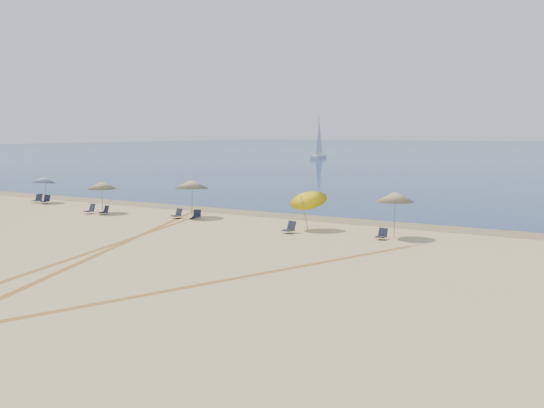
{
  "coord_description": "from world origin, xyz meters",
  "views": [
    {
      "loc": [
        17.44,
        -10.75,
        5.67
      ],
      "look_at": [
        0.0,
        20.0,
        1.3
      ],
      "focal_mm": 38.02,
      "sensor_mm": 36.0,
      "label": 1
    }
  ],
  "objects_px": {
    "umbrella_4": "(395,197)",
    "chair_7": "(382,235)",
    "chair_0": "(38,199)",
    "chair_1": "(46,200)",
    "chair_4": "(177,214)",
    "umbrella_1": "(102,185)",
    "sailboat_0": "(319,146)",
    "chair_3": "(105,211)",
    "umbrella_2": "(191,184)",
    "chair_6": "(290,228)",
    "umbrella_3": "(308,196)",
    "umbrella_0": "(44,180)",
    "chair_2": "(90,209)",
    "chair_5": "(197,215)"
  },
  "relations": [
    {
      "from": "umbrella_1",
      "to": "chair_6",
      "type": "height_order",
      "value": "umbrella_1"
    },
    {
      "from": "umbrella_4",
      "to": "chair_5",
      "type": "height_order",
      "value": "umbrella_4"
    },
    {
      "from": "umbrella_0",
      "to": "chair_7",
      "type": "height_order",
      "value": "umbrella_0"
    },
    {
      "from": "umbrella_0",
      "to": "chair_4",
      "type": "bearing_deg",
      "value": -5.57
    },
    {
      "from": "chair_2",
      "to": "chair_7",
      "type": "bearing_deg",
      "value": 12.74
    },
    {
      "from": "umbrella_4",
      "to": "chair_5",
      "type": "xyz_separation_m",
      "value": [
        -13.54,
        0.25,
        -1.98
      ]
    },
    {
      "from": "chair_2",
      "to": "chair_3",
      "type": "distance_m",
      "value": 1.26
    },
    {
      "from": "chair_6",
      "to": "sailboat_0",
      "type": "xyz_separation_m",
      "value": [
        -39.36,
        88.6,
        2.54
      ]
    },
    {
      "from": "umbrella_1",
      "to": "umbrella_4",
      "type": "xyz_separation_m",
      "value": [
        21.11,
        0.77,
        0.25
      ]
    },
    {
      "from": "chair_2",
      "to": "sailboat_0",
      "type": "xyz_separation_m",
      "value": [
        -23.35,
        88.48,
        2.54
      ]
    },
    {
      "from": "sailboat_0",
      "to": "chair_1",
      "type": "bearing_deg",
      "value": -85.45
    },
    {
      "from": "umbrella_3",
      "to": "chair_1",
      "type": "bearing_deg",
      "value": 177.4
    },
    {
      "from": "chair_4",
      "to": "chair_6",
      "type": "height_order",
      "value": "chair_6"
    },
    {
      "from": "umbrella_1",
      "to": "sailboat_0",
      "type": "bearing_deg",
      "value": 105.2
    },
    {
      "from": "chair_7",
      "to": "chair_5",
      "type": "bearing_deg",
      "value": -178.68
    },
    {
      "from": "chair_1",
      "to": "chair_5",
      "type": "bearing_deg",
      "value": -13.77
    },
    {
      "from": "chair_4",
      "to": "umbrella_1",
      "type": "bearing_deg",
      "value": -161.36
    },
    {
      "from": "umbrella_0",
      "to": "chair_0",
      "type": "height_order",
      "value": "umbrella_0"
    },
    {
      "from": "chair_4",
      "to": "chair_5",
      "type": "distance_m",
      "value": 1.38
    },
    {
      "from": "umbrella_2",
      "to": "chair_0",
      "type": "height_order",
      "value": "umbrella_2"
    },
    {
      "from": "umbrella_2",
      "to": "chair_4",
      "type": "relative_size",
      "value": 3.53
    },
    {
      "from": "umbrella_0",
      "to": "chair_7",
      "type": "relative_size",
      "value": 3.51
    },
    {
      "from": "chair_2",
      "to": "chair_6",
      "type": "distance_m",
      "value": 16.01
    },
    {
      "from": "umbrella_1",
      "to": "chair_3",
      "type": "height_order",
      "value": "umbrella_1"
    },
    {
      "from": "chair_0",
      "to": "chair_3",
      "type": "bearing_deg",
      "value": -24.36
    },
    {
      "from": "umbrella_4",
      "to": "chair_0",
      "type": "xyz_separation_m",
      "value": [
        -30.25,
        1.01,
        -1.94
      ]
    },
    {
      "from": "umbrella_3",
      "to": "chair_2",
      "type": "bearing_deg",
      "value": -175.15
    },
    {
      "from": "chair_4",
      "to": "chair_7",
      "type": "relative_size",
      "value": 1.14
    },
    {
      "from": "chair_1",
      "to": "chair_6",
      "type": "xyz_separation_m",
      "value": [
        23.72,
        -2.61,
        -0.0
      ]
    },
    {
      "from": "umbrella_4",
      "to": "chair_7",
      "type": "distance_m",
      "value": 2.19
    },
    {
      "from": "chair_3",
      "to": "chair_6",
      "type": "xyz_separation_m",
      "value": [
        14.76,
        -0.25,
        0.02
      ]
    },
    {
      "from": "chair_5",
      "to": "chair_3",
      "type": "bearing_deg",
      "value": 168.06
    },
    {
      "from": "chair_6",
      "to": "sailboat_0",
      "type": "bearing_deg",
      "value": 130.57
    },
    {
      "from": "umbrella_3",
      "to": "chair_5",
      "type": "distance_m",
      "value": 8.49
    },
    {
      "from": "chair_1",
      "to": "chair_5",
      "type": "distance_m",
      "value": 15.81
    },
    {
      "from": "chair_5",
      "to": "chair_4",
      "type": "bearing_deg",
      "value": 171.55
    },
    {
      "from": "umbrella_3",
      "to": "chair_3",
      "type": "distance_m",
      "value": 15.28
    },
    {
      "from": "umbrella_0",
      "to": "umbrella_1",
      "type": "height_order",
      "value": "umbrella_1"
    },
    {
      "from": "sailboat_0",
      "to": "umbrella_0",
      "type": "bearing_deg",
      "value": -85.71
    },
    {
      "from": "umbrella_3",
      "to": "chair_2",
      "type": "xyz_separation_m",
      "value": [
        -16.39,
        -1.39,
        -1.68
      ]
    },
    {
      "from": "chair_5",
      "to": "umbrella_4",
      "type": "bearing_deg",
      "value": -25.79
    },
    {
      "from": "umbrella_3",
      "to": "umbrella_0",
      "type": "bearing_deg",
      "value": 176.84
    },
    {
      "from": "umbrella_4",
      "to": "chair_1",
      "type": "relative_size",
      "value": 3.39
    },
    {
      "from": "chair_2",
      "to": "umbrella_0",
      "type": "bearing_deg",
      "value": 172.6
    },
    {
      "from": "umbrella_3",
      "to": "chair_5",
      "type": "height_order",
      "value": "umbrella_3"
    },
    {
      "from": "umbrella_1",
      "to": "umbrella_2",
      "type": "distance_m",
      "value": 6.98
    },
    {
      "from": "umbrella_3",
      "to": "chair_0",
      "type": "relative_size",
      "value": 3.4
    },
    {
      "from": "chair_7",
      "to": "sailboat_0",
      "type": "bearing_deg",
      "value": 123.02
    },
    {
      "from": "umbrella_0",
      "to": "umbrella_3",
      "type": "height_order",
      "value": "umbrella_3"
    },
    {
      "from": "umbrella_1",
      "to": "chair_2",
      "type": "xyz_separation_m",
      "value": [
        -0.51,
        -0.65,
        -1.7
      ]
    }
  ]
}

